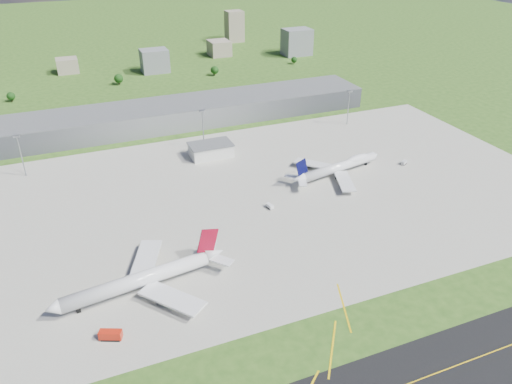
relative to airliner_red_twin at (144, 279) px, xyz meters
name	(u,v)px	position (x,y,z in m)	size (l,w,h in m)	color
ground	(176,131)	(55.13, 164.76, -5.45)	(1400.00, 1400.00, 0.00)	#2D5119
apron	(245,199)	(65.13, 54.76, -5.41)	(360.00, 190.00, 0.08)	#9C998E
terminal	(170,114)	(55.13, 179.76, 2.05)	(300.00, 42.00, 15.00)	slate
ops_building	(211,150)	(65.13, 114.76, -1.45)	(26.00, 16.00, 8.00)	silver
mast_west	(19,148)	(-44.87, 129.76, 12.26)	(3.50, 2.00, 25.90)	gray
mast_center	(203,122)	(65.13, 129.76, 12.26)	(3.50, 2.00, 25.90)	gray
mast_east	(349,101)	(175.13, 129.76, 12.26)	(3.50, 2.00, 25.90)	gray
airliner_red_twin	(144,279)	(0.00, 0.00, 0.00)	(74.43, 57.54, 20.45)	silver
airliner_blue_quad	(339,167)	(127.92, 61.31, -0.63)	(65.94, 51.05, 17.32)	silver
fire_truck	(111,335)	(-16.99, -22.75, -3.64)	(8.71, 6.08, 3.62)	red
tug_yellow	(153,254)	(7.90, 21.58, -4.48)	(4.01, 4.31, 1.86)	yellow
van_white_near	(270,206)	(73.57, 40.25, -4.23)	(2.92, 4.96, 2.39)	white
van_white_far	(404,163)	(171.97, 57.44, -4.23)	(5.07, 4.15, 2.40)	silver
bldg_cw	(67,66)	(-4.87, 354.76, 1.55)	(20.00, 18.00, 14.00)	gray
bldg_c	(155,61)	(75.13, 324.76, 5.55)	(26.00, 20.00, 22.00)	slate
bldg_ce	(219,48)	(155.13, 364.76, 2.55)	(22.00, 24.00, 16.00)	gray
bldg_e	(297,42)	(235.13, 334.76, 8.55)	(30.00, 22.00, 28.00)	slate
bldg_tall_e	(234,26)	(195.13, 424.76, 12.55)	(20.00, 18.00, 36.00)	gray
tree_w	(11,96)	(-54.87, 279.76, -0.59)	(6.75, 6.75, 8.25)	#382314
tree_c	(119,78)	(35.13, 294.76, 0.39)	(8.10, 8.10, 9.90)	#382314
tree_e	(215,70)	(125.13, 289.76, 0.07)	(7.65, 7.65, 9.35)	#382314
tree_far_e	(294,60)	(215.13, 299.76, -0.91)	(6.30, 6.30, 7.70)	#382314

